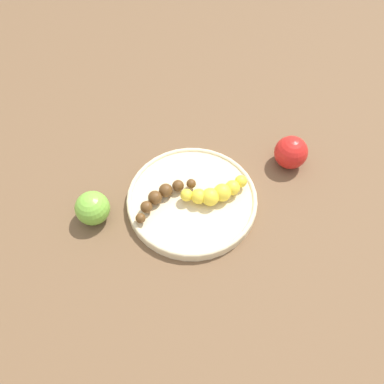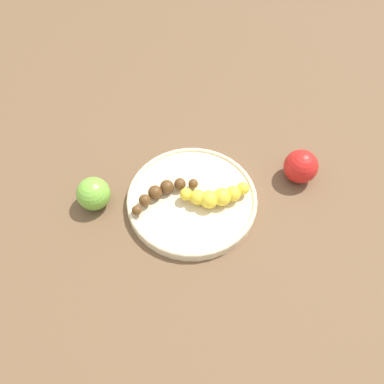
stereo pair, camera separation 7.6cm
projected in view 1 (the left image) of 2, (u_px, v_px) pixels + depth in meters
ground_plane at (192, 202)px, 0.79m from camera, size 2.40×2.40×0.00m
fruit_bowl at (192, 199)px, 0.78m from camera, size 0.27×0.27×0.02m
banana_yellow at (216, 192)px, 0.76m from camera, size 0.12×0.09×0.04m
banana_overripe at (162, 196)px, 0.76m from camera, size 0.09×0.13×0.03m
apple_red at (291, 152)px, 0.82m from camera, size 0.07×0.07×0.07m
apple_green at (93, 208)px, 0.74m from camera, size 0.07×0.07×0.07m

